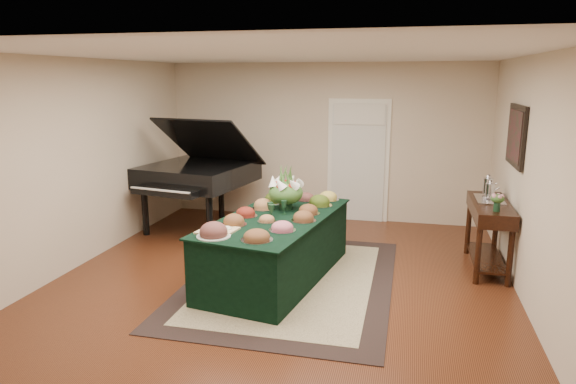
% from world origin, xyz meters
% --- Properties ---
extents(ground, '(6.00, 6.00, 0.00)m').
position_xyz_m(ground, '(0.00, 0.00, 0.00)').
color(ground, black).
rests_on(ground, ground).
extents(area_rug, '(2.44, 3.42, 0.01)m').
position_xyz_m(area_rug, '(0.11, 0.01, 0.01)').
color(area_rug, black).
rests_on(area_rug, ground).
extents(kitchen_doorway, '(1.05, 0.07, 2.10)m').
position_xyz_m(kitchen_doorway, '(0.60, 2.97, 1.02)').
color(kitchen_doorway, white).
rests_on(kitchen_doorway, ground).
extents(buffet_table, '(1.53, 2.58, 0.80)m').
position_xyz_m(buffet_table, '(-0.09, 0.05, 0.40)').
color(buffet_table, black).
rests_on(buffet_table, ground).
extents(food_platters, '(1.25, 2.27, 0.12)m').
position_xyz_m(food_platters, '(-0.09, 0.07, 0.84)').
color(food_platters, silver).
rests_on(food_platters, buffet_table).
extents(cutting_board, '(0.44, 0.44, 0.10)m').
position_xyz_m(cutting_board, '(-0.55, -0.69, 0.83)').
color(cutting_board, tan).
rests_on(cutting_board, buffet_table).
extents(green_goblets, '(0.22, 0.31, 0.18)m').
position_xyz_m(green_goblets, '(-0.10, 0.04, 0.89)').
color(green_goblets, black).
rests_on(green_goblets, buffet_table).
extents(floral_centerpiece, '(0.46, 0.46, 0.46)m').
position_xyz_m(floral_centerpiece, '(-0.06, 0.42, 1.07)').
color(floral_centerpiece, black).
rests_on(floral_centerpiece, buffet_table).
extents(grand_piano, '(1.86, 2.02, 1.84)m').
position_xyz_m(grand_piano, '(-1.86, 1.83, 0.93)').
color(grand_piano, black).
rests_on(grand_piano, ground).
extents(wicker_basket, '(0.42, 0.42, 0.26)m').
position_xyz_m(wicker_basket, '(-0.83, 1.53, 0.13)').
color(wicker_basket, olive).
rests_on(wicker_basket, ground).
extents(mahogany_sideboard, '(0.45, 1.35, 0.89)m').
position_xyz_m(mahogany_sideboard, '(2.50, 1.00, 0.69)').
color(mahogany_sideboard, black).
rests_on(mahogany_sideboard, ground).
extents(tea_service, '(0.34, 0.58, 0.30)m').
position_xyz_m(tea_service, '(2.50, 1.24, 1.01)').
color(tea_service, silver).
rests_on(tea_service, mahogany_sideboard).
extents(pink_bouquet, '(0.17, 0.17, 0.22)m').
position_xyz_m(pink_bouquet, '(2.50, 0.54, 1.04)').
color(pink_bouquet, black).
rests_on(pink_bouquet, mahogany_sideboard).
extents(wall_painting, '(0.05, 0.95, 0.75)m').
position_xyz_m(wall_painting, '(2.72, 1.00, 1.75)').
color(wall_painting, black).
rests_on(wall_painting, ground).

